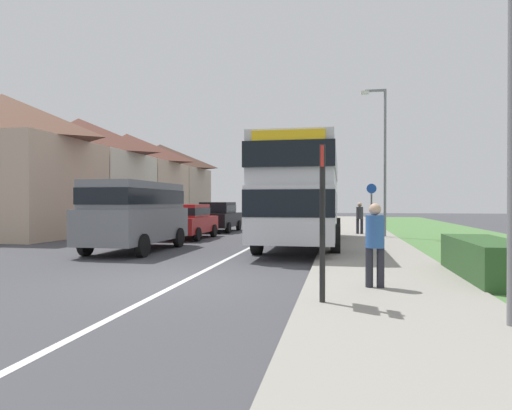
{
  "coord_description": "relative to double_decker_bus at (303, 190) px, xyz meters",
  "views": [
    {
      "loc": [
        3.27,
        -8.99,
        1.7
      ],
      "look_at": [
        0.75,
        4.24,
        1.6
      ],
      "focal_mm": 31.05,
      "sensor_mm": 36.0,
      "label": 1
    }
  ],
  "objects": [
    {
      "name": "parked_van_grey",
      "position": [
        -5.5,
        -2.54,
        -0.74
      ],
      "size": [
        2.11,
        4.98,
        2.37
      ],
      "color": "slate",
      "rests_on": "ground_plane"
    },
    {
      "name": "grass_verge_seaward",
      "position": [
        6.61,
        -1.71,
        -2.1
      ],
      "size": [
        6.0,
        68.0,
        0.08
      ],
      "primitive_type": "cube",
      "color": "#517F42",
      "rests_on": "ground_plane"
    },
    {
      "name": "pavement_near_side",
      "position": [
        2.31,
        -1.71,
        -2.08
      ],
      "size": [
        3.2,
        68.0,
        0.12
      ],
      "primitive_type": "cube",
      "color": "gray",
      "rests_on": "ground_plane"
    },
    {
      "name": "house_terrace_far_side",
      "position": [
        -14.59,
        11.4,
        1.3
      ],
      "size": [
        7.73,
        25.15,
        6.88
      ],
      "color": "#C1A88E",
      "rests_on": "ground_plane"
    },
    {
      "name": "pedestrian_at_stop",
      "position": [
        2.02,
        -8.29,
        -1.17
      ],
      "size": [
        0.34,
        0.34,
        1.67
      ],
      "color": "#23232D",
      "rests_on": "ground_plane"
    },
    {
      "name": "lane_marking_centre",
      "position": [
        -1.89,
        0.29,
        -2.14
      ],
      "size": [
        0.14,
        60.0,
        0.01
      ],
      "primitive_type": "cube",
      "color": "silver",
      "rests_on": "ground_plane"
    },
    {
      "name": "parked_car_black",
      "position": [
        -5.38,
        7.54,
        -1.22
      ],
      "size": [
        1.92,
        4.02,
        1.68
      ],
      "color": "black",
      "rests_on": "ground_plane"
    },
    {
      "name": "pedestrian_walking_away",
      "position": [
        2.34,
        5.72,
        -1.17
      ],
      "size": [
        0.34,
        0.34,
        1.67
      ],
      "color": "#23232D",
      "rests_on": "ground_plane"
    },
    {
      "name": "roadside_hedge",
      "position": [
        4.41,
        -6.69,
        -1.69
      ],
      "size": [
        1.1,
        3.41,
        0.9
      ],
      "primitive_type": "cube",
      "color": "#2D5128",
      "rests_on": "ground_plane"
    },
    {
      "name": "double_decker_bus",
      "position": [
        0.0,
        0.0,
        0.0
      ],
      "size": [
        2.8,
        9.73,
        3.7
      ],
      "color": "#BCBCC1",
      "rests_on": "ground_plane"
    },
    {
      "name": "bus_stop_sign",
      "position": [
        1.11,
        -9.67,
        -0.6
      ],
      "size": [
        0.09,
        0.52,
        2.6
      ],
      "color": "black",
      "rests_on": "ground_plane"
    },
    {
      "name": "cycle_route_sign",
      "position": [
        2.79,
        4.0,
        -0.71
      ],
      "size": [
        0.44,
        0.08,
        2.52
      ],
      "color": "slate",
      "rests_on": "ground_plane"
    },
    {
      "name": "street_lamp_mid",
      "position": [
        3.29,
        4.25,
        1.82
      ],
      "size": [
        1.14,
        0.2,
        6.84
      ],
      "color": "slate",
      "rests_on": "ground_plane"
    },
    {
      "name": "ground_plane",
      "position": [
        -1.89,
        -7.71,
        -2.14
      ],
      "size": [
        120.0,
        120.0,
        0.0
      ],
      "primitive_type": "plane",
      "color": "#424247"
    },
    {
      "name": "parked_car_red",
      "position": [
        -5.52,
        2.62,
        -1.27
      ],
      "size": [
        1.97,
        4.01,
        1.58
      ],
      "color": "#B21E1E",
      "rests_on": "ground_plane"
    }
  ]
}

